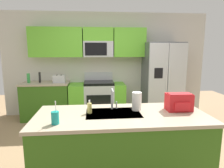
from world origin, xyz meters
The scene contains 14 objects.
ground_plane centered at (0.00, 0.00, 0.00)m, with size 9.00×9.00×0.00m, color #997A56.
kitchen_wall_unit centered at (-0.14, 2.08, 1.47)m, with size 5.20×0.43×2.60m.
back_counter centered at (-1.50, 1.80, 0.45)m, with size 1.13×0.63×0.90m.
range_oven centered at (-0.25, 1.80, 0.44)m, with size 1.36×0.61×1.10m.
refrigerator centered at (1.37, 1.73, 0.93)m, with size 0.90×0.76×1.85m.
island_counter centered at (0.00, -0.68, 0.45)m, with size 2.13×0.91×0.90m.
toaster centered at (-1.16, 1.75, 0.99)m, with size 0.28×0.16×0.18m.
pepper_mill centered at (-1.62, 1.80, 1.02)m, with size 0.05×0.05×0.25m, color black.
bottle_green centered at (-1.88, 1.77, 1.01)m, with size 0.07×0.07×0.22m, color green.
sink_faucet centered at (-0.09, -0.48, 1.07)m, with size 0.08×0.21×0.28m.
drink_cup_teal centered at (-0.75, -0.94, 0.97)m, with size 0.08×0.08×0.26m.
soap_dispenser centered at (-0.39, -0.61, 0.97)m, with size 0.06×0.06×0.17m.
paper_towel_roll centered at (0.22, -0.54, 1.02)m, with size 0.12×0.12×0.24m, color white.
backpack centered at (0.77, -0.60, 1.02)m, with size 0.32×0.22×0.23m.
Camera 1 is at (-0.33, -2.99, 1.70)m, focal length 31.57 mm.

